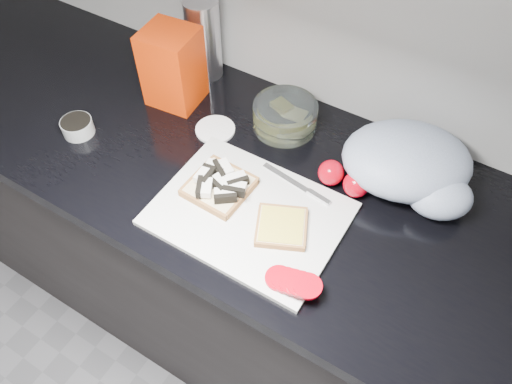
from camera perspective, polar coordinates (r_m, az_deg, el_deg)
base_cabinet at (r=1.58m, az=-2.44°, el=-7.77°), size 3.50×0.60×0.86m
countertop at (r=1.22m, az=-3.14°, el=3.25°), size 3.50×0.64×0.04m
cutting_board at (r=1.09m, az=-0.82°, el=-2.51°), size 0.40×0.30×0.01m
bread_left at (r=1.11m, az=-4.16°, el=0.82°), size 0.14×0.14×0.04m
bread_right at (r=1.05m, az=2.92°, el=-3.99°), size 0.15×0.15×0.02m
tomato_slices at (r=0.98m, az=4.27°, el=-10.22°), size 0.13×0.08×0.02m
knife at (r=1.12m, az=5.55°, el=0.40°), size 0.18×0.04×0.01m
seed_tub at (r=1.32m, az=-19.75°, el=7.11°), size 0.08×0.08×0.04m
tub_lid at (r=1.27m, az=-4.68°, el=7.14°), size 0.10×0.10×0.01m
glass_bowl at (r=1.26m, az=3.34°, el=8.67°), size 0.16×0.16×0.07m
bread_bag at (r=1.31m, az=-9.49°, el=13.90°), size 0.14×0.13×0.20m
steel_canister at (r=1.38m, az=-6.00°, el=17.00°), size 0.09×0.09×0.22m
grocery_bag at (r=1.15m, az=17.31°, el=2.96°), size 0.36×0.33×0.13m
whole_tomatoes at (r=1.13m, az=9.96°, el=1.53°), size 0.12×0.06×0.06m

